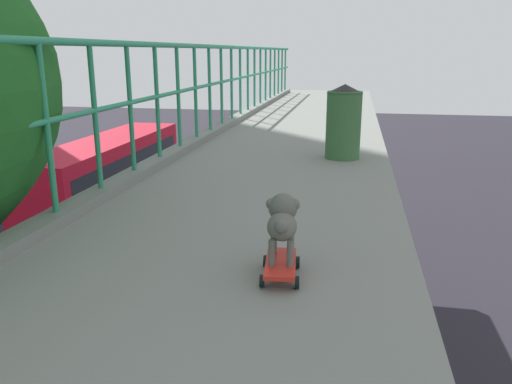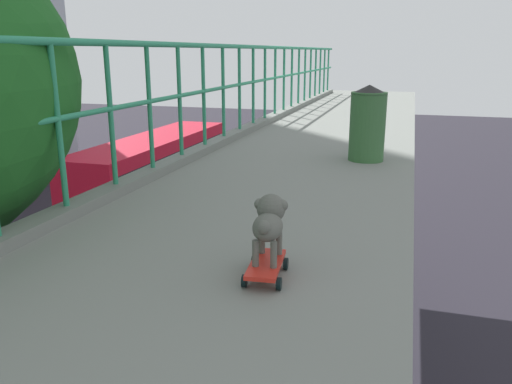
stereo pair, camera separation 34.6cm
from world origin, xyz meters
The scene contains 5 objects.
car_white_fifth centered at (-4.98, 10.33, 0.70)m, with size 1.81×3.94×1.48m.
city_bus centered at (-8.93, 20.85, 1.73)m, with size 2.69×11.24×3.03m.
toy_skateboard centered at (1.46, 2.78, 5.68)m, with size 0.24×0.42×0.09m.
small_dog centered at (1.46, 2.85, 5.91)m, with size 0.20×0.39×0.34m.
litter_bin centered at (1.70, 6.11, 6.04)m, with size 0.40×0.40×0.84m.
Camera 1 is at (1.81, 0.23, 6.80)m, focal length 35.72 mm.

